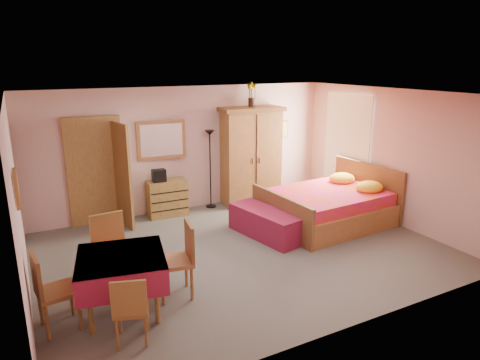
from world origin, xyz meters
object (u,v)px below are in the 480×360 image
sunflower_vase (252,94)px  bench (266,223)px  chair_west (57,290)px  chair_east (174,261)px  chair_south (131,307)px  dining_table (123,284)px  chest_of_drawers (167,198)px  stereo (159,176)px  bed (327,197)px  wardrobe (251,156)px  chair_north (113,253)px  floor_lamp (210,169)px  wall_mirror (161,140)px

sunflower_vase → bench: size_ratio=0.35×
sunflower_vase → chair_west: size_ratio=0.53×
sunflower_vase → chair_east: size_ratio=0.50×
chair_south → chair_west: bearing=155.0°
dining_table → chest_of_drawers: bearing=62.7°
stereo → bed: bed is taller
chair_south → chair_east: size_ratio=0.82×
chest_of_drawers → bench: chest_of_drawers is taller
bench → chair_west: 3.82m
stereo → wardrobe: 2.08m
dining_table → chair_west: bearing=178.8°
chair_north → chair_east: bearing=131.7°
floor_lamp → sunflower_vase: 1.83m
bench → chair_north: chair_north is taller
stereo → floor_lamp: 1.16m
chair_south → wardrobe: bearing=64.0°
chest_of_drawers → bed: size_ratio=0.34×
bed → chair_south: size_ratio=2.74×
chest_of_drawers → bench: bearing=-54.7°
chair_east → chair_south: bearing=142.7°
wall_mirror → chair_east: bearing=-101.4°
sunflower_vase → dining_table: bearing=-138.7°
bench → dining_table: dining_table is taller
dining_table → chair_south: size_ratio=1.25×
wardrobe → chair_west: size_ratio=2.19×
sunflower_vase → bed: size_ratio=0.22×
stereo → chair_north: 2.85m
floor_lamp → wardrobe: (0.91, -0.14, 0.23)m
chair_north → wall_mirror: bearing=-126.5°
chair_north → bed: bearing=-177.8°
wall_mirror → chair_north: size_ratio=0.96×
stereo → floor_lamp: floor_lamp is taller
bed → stereo: bearing=142.5°
dining_table → chair_south: 0.64m
dining_table → chair_east: (0.71, 0.07, 0.13)m
sunflower_vase → chair_north: bearing=-145.4°
bed → chair_east: bed is taller
floor_lamp → sunflower_vase: (0.96, -0.07, 1.56)m
sunflower_vase → chair_north: sunflower_vase is taller
chest_of_drawers → wardrobe: (1.92, -0.05, 0.70)m
floor_lamp → dining_table: (-2.63, -3.22, -0.46)m
stereo → dining_table: bearing=-115.1°
bed → chair_west: (-4.99, -1.26, -0.05)m
wall_mirror → bed: wall_mirror is taller
wall_mirror → chair_south: 4.46m
chair_south → chair_north: chair_north is taller
sunflower_vase → chair_south: 5.62m
stereo → floor_lamp: size_ratio=0.16×
chair_south → wall_mirror: bearing=85.3°
chair_south → chair_north: size_ratio=0.82×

